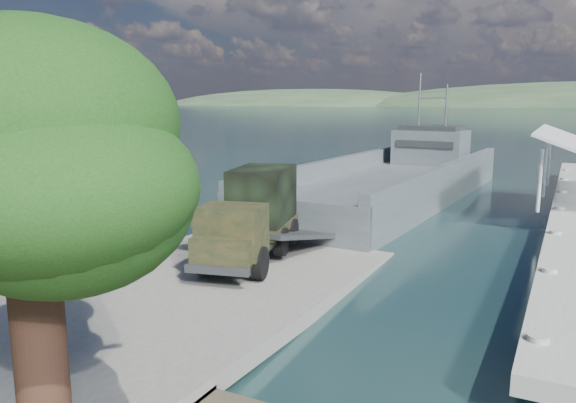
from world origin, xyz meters
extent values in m
plane|color=#183B3B|center=(0.00, 0.00, 0.00)|extent=(1400.00, 1400.00, 0.00)
cube|color=gray|center=(0.00, -1.00, 0.25)|extent=(10.00, 18.00, 0.50)
cube|color=#4B5459|center=(0.72, 21.60, 0.42)|extent=(10.03, 28.23, 2.31)
cube|color=#4B5459|center=(-3.16, 21.84, 2.13)|extent=(2.27, 27.75, 1.20)
cube|color=#4B5459|center=(4.60, 21.36, 2.13)|extent=(2.27, 27.75, 1.20)
cube|color=#4B5459|center=(-0.14, 7.84, 0.93)|extent=(8.34, 0.89, 2.41)
cube|color=#4B5459|center=(1.29, 30.84, 2.96)|extent=(5.77, 4.04, 2.78)
cube|color=#2A2D2F|center=(1.29, 30.84, 4.54)|extent=(4.80, 3.24, 0.37)
cylinder|color=#929497|center=(0.18, 30.91, 6.66)|extent=(0.15, 0.15, 4.63)
cylinder|color=#929497|center=(2.40, 30.77, 6.20)|extent=(0.15, 0.15, 3.70)
cylinder|color=black|center=(0.04, 0.57, 1.09)|extent=(0.67, 1.25, 1.19)
cylinder|color=black|center=(2.08, 1.05, 1.09)|extent=(0.67, 1.25, 1.19)
cylinder|color=black|center=(-0.67, 3.59, 1.09)|extent=(0.67, 1.25, 1.19)
cylinder|color=black|center=(1.37, 4.07, 1.09)|extent=(0.67, 1.25, 1.19)
cylinder|color=black|center=(-1.09, 5.37, 1.09)|extent=(0.67, 1.25, 1.19)
cylinder|color=black|center=(0.95, 5.85, 1.09)|extent=(0.67, 1.25, 1.19)
cube|color=black|center=(0.47, 3.30, 1.23)|extent=(3.55, 7.22, 0.23)
cube|color=black|center=(1.04, 0.90, 2.19)|extent=(2.64, 2.30, 1.83)
cube|color=black|center=(1.29, -0.17, 1.73)|extent=(2.23, 1.28, 0.91)
cube|color=black|center=(0.18, 4.54, 1.55)|extent=(3.19, 4.61, 0.32)
cube|color=black|center=(0.14, 4.72, 2.88)|extent=(2.93, 3.88, 2.28)
cube|color=#2A2D2F|center=(1.39, -0.62, 1.19)|extent=(2.28, 0.74, 0.27)
imported|color=black|center=(-1.45, -1.62, 1.53)|extent=(0.89, 0.77, 2.07)
ellipsoid|color=#1C3D10|center=(6.01, -11.28, 6.07)|extent=(6.07, 5.64, 2.60)
ellipsoid|color=#1C3D10|center=(2.33, -8.03, 6.07)|extent=(3.04, 3.04, 1.73)
camera|label=1|loc=(11.76, -15.74, 6.86)|focal=35.00mm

